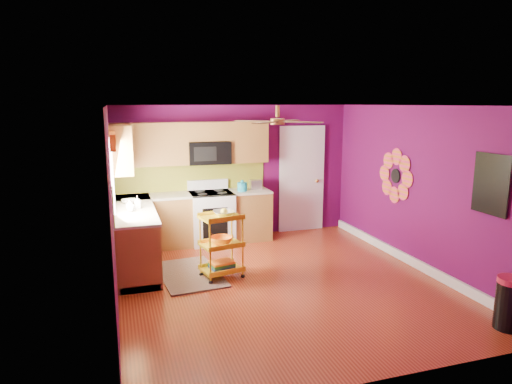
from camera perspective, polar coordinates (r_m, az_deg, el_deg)
name	(u,v)px	position (r m, az deg, el deg)	size (l,w,h in m)	color
ground	(281,282)	(6.70, 3.13, -11.16)	(5.00, 5.00, 0.00)	maroon
room_envelope	(284,170)	(6.28, 3.52, 2.80)	(4.54, 5.04, 2.52)	#560947
lower_cabinets	(170,228)	(7.95, -10.69, -4.45)	(2.81, 2.31, 0.94)	brown
electric_range	(211,217)	(8.40, -5.60, -3.12)	(0.76, 0.66, 1.13)	white
upper_cabinetry	(171,146)	(8.06, -10.61, 5.66)	(2.80, 2.30, 1.26)	brown
left_window	(112,159)	(6.90, -17.52, 3.92)	(0.08, 1.35, 1.08)	white
panel_door	(301,180)	(9.13, 5.71, 1.49)	(0.95, 0.11, 2.15)	white
right_wall_art	(434,179)	(7.12, 21.32, 1.50)	(0.04, 2.74, 1.04)	black
ceiling_fan	(278,121)	(6.40, 2.71, 8.88)	(1.01, 1.01, 0.26)	#BF8C3F
shag_rug	(190,274)	(7.02, -8.31, -10.12)	(0.85, 1.38, 0.02)	black
rolling_cart	(222,242)	(6.70, -4.28, -6.30)	(0.65, 0.53, 1.04)	yellow
trash_can	(510,303)	(6.04, 29.18, -12.06)	(0.35, 0.36, 0.61)	black
teal_kettle	(242,187)	(8.38, -1.73, 0.68)	(0.18, 0.18, 0.21)	teal
toaster	(256,185)	(8.55, -0.06, 0.94)	(0.22, 0.15, 0.18)	beige
soap_bottle_a	(137,202)	(7.25, -14.61, -1.22)	(0.09, 0.09, 0.19)	#EA3F72
soap_bottle_b	(130,204)	(7.20, -15.49, -1.49)	(0.12, 0.12, 0.16)	white
counter_dish	(129,201)	(7.66, -15.59, -1.13)	(0.24, 0.24, 0.06)	white
counter_cup	(131,209)	(7.06, -15.37, -2.00)	(0.12, 0.12, 0.09)	white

